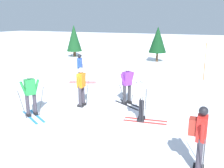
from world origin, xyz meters
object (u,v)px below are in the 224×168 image
skier_purple (127,84)px  conifer_far_right (74,38)px  skier_orange (81,86)px  conifer_far_left (158,40)px  skier_white (141,96)px  skier_red (200,136)px  skier_green (30,93)px  skier_blue (80,68)px  trail_marker_pole (205,62)px

skier_purple → conifer_far_right: conifer_far_right is taller
skier_orange → conifer_far_left: 13.32m
skier_purple → conifer_far_right: size_ratio=0.54×
skier_white → conifer_far_left: size_ratio=0.55×
skier_purple → skier_red: (3.47, -4.15, 0.04)m
skier_white → skier_orange: same height
conifer_far_left → skier_green: bearing=-93.9°
skier_blue → conifer_far_left: (2.16, 9.59, 1.04)m
skier_orange → skier_blue: (-2.34, 3.69, -0.00)m
skier_white → skier_green: size_ratio=1.00×
skier_purple → conifer_far_left: conifer_far_left is taller
skier_green → skier_red: bearing=-11.3°
skier_white → skier_green: bearing=-162.2°
skier_white → skier_orange: size_ratio=1.00×
skier_purple → skier_blue: 4.76m
skier_blue → trail_marker_pole: trail_marker_pole is taller
skier_purple → conifer_far_right: bearing=131.0°
skier_purple → trail_marker_pole: (2.67, 6.24, 0.24)m
skier_orange → skier_blue: 4.37m
conifer_far_left → conifer_far_right: size_ratio=0.97×
skier_green → conifer_far_left: (1.03, 15.05, 1.04)m
trail_marker_pole → skier_white: bearing=-100.9°
skier_white → skier_blue: (-5.15, 4.17, -0.04)m
skier_orange → trail_marker_pole: 8.54m
trail_marker_pole → conifer_far_right: bearing=156.5°
skier_purple → trail_marker_pole: size_ratio=0.74×
conifer_far_right → skier_white: bearing=-49.5°
skier_purple → conifer_far_left: size_ratio=0.55×
skier_white → skier_red: size_ratio=1.00×
skier_green → trail_marker_pole: (5.54, 9.12, 0.24)m
skier_white → skier_purple: same height
skier_orange → skier_red: 5.96m
skier_white → skier_green: same height
skier_white → skier_purple: bearing=126.2°
skier_blue → conifer_far_left: size_ratio=0.55×
skier_green → conifer_far_right: bearing=116.8°
skier_red → skier_white: bearing=132.1°
skier_blue → conifer_far_left: conifer_far_left is taller
skier_green → conifer_far_left: conifer_far_left is taller
conifer_far_left → skier_red: bearing=-72.0°
skier_white → trail_marker_pole: bearing=79.1°
skier_red → skier_blue: size_ratio=1.00×
skier_orange → conifer_far_right: 15.68m
skier_green → skier_purple: size_ratio=1.00×
trail_marker_pole → conifer_far_right: size_ratio=0.73×
skier_green → skier_blue: (-1.13, 5.46, -0.00)m
skier_white → skier_red: same height
skier_white → skier_purple: size_ratio=1.00×
skier_white → conifer_far_left: bearing=102.3°
skier_white → trail_marker_pole: 7.98m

